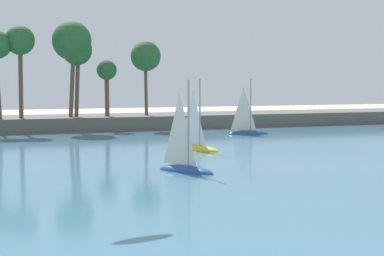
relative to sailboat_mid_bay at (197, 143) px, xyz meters
name	(u,v)px	position (x,y,z in m)	size (l,w,h in m)	color
sea	(17,140)	(-14.19, 15.31, -0.64)	(220.00, 100.24, 0.06)	teal
sailboat_mid_bay	(197,143)	(0.00, 0.00, 0.00)	(3.46, 4.79, 6.79)	yellow
sailboat_toward_headland	(185,163)	(-5.53, -12.00, -0.01)	(3.53, 4.69, 6.70)	#234793
sailboat_far_left	(247,129)	(11.48, 13.43, 0.01)	(4.96, 2.73, 6.89)	#234793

